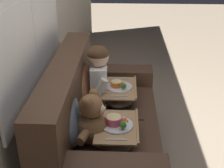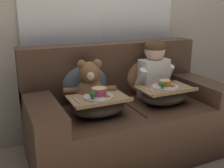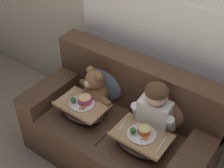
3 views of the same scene
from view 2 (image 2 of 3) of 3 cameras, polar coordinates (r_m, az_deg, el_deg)
The scene contains 9 objects.
ground_plane at distance 2.44m, azimuth 3.23°, elevation -14.79°, with size 14.00×14.00×0.00m, color tan.
wall_back_with_window at distance 2.59m, azimuth -2.34°, elevation 17.47°, with size 8.00×0.08×2.60m.
couch at distance 2.33m, azimuth 2.65°, elevation -6.73°, with size 1.66×0.85×0.95m.
throw_pillow_behind_child at distance 2.51m, azimuth 7.22°, elevation 2.67°, with size 0.43×0.21×0.45m.
throw_pillow_behind_teddy at distance 2.25m, azimuth -6.10°, elevation 1.14°, with size 0.42×0.20×0.43m.
child_figure at distance 2.37m, azimuth 9.16°, elevation 3.82°, with size 0.38×0.19×0.53m.
teddy_bear at distance 2.12m, azimuth -4.79°, elevation -0.80°, with size 0.43×0.31×0.40m.
lap_tray_child at distance 2.28m, azimuth 11.42°, elevation -2.28°, with size 0.45×0.31×0.21m.
lap_tray_teddy at distance 2.00m, azimuth -2.95°, elevation -4.60°, with size 0.44×0.30×0.21m.
Camera 2 is at (-0.99, -1.84, 1.26)m, focal length 42.00 mm.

